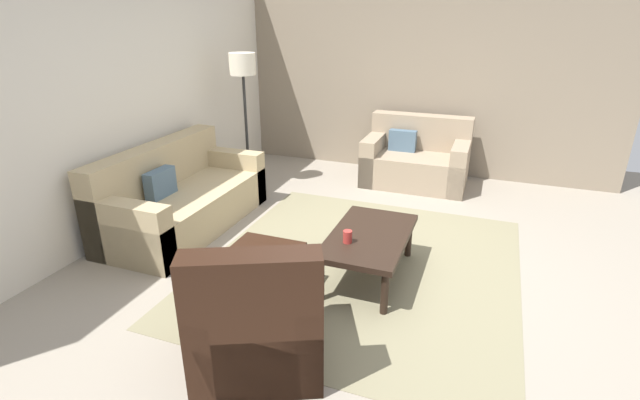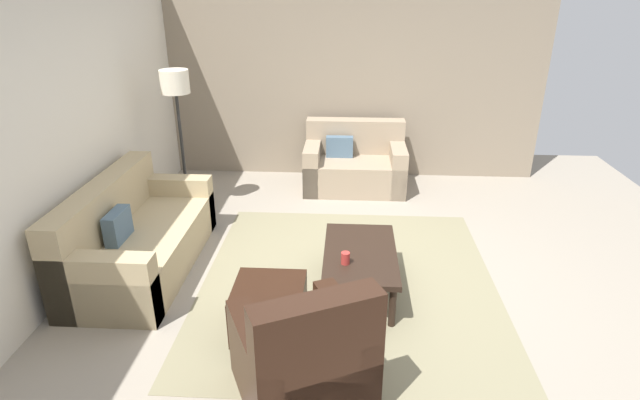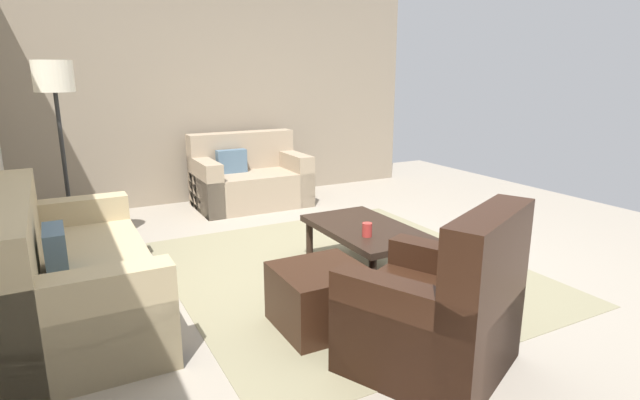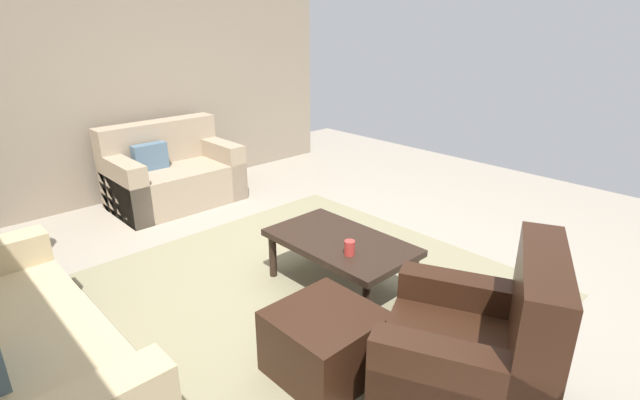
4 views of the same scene
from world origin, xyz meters
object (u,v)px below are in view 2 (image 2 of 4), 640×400
at_px(cup, 345,258).
at_px(lamp_standing, 176,97).
at_px(couch_loveseat, 354,165).
at_px(armchair_leather, 305,364).
at_px(coffee_table, 360,257).
at_px(couch_main, 133,240).
at_px(ottoman, 269,308).

bearing_deg(cup, lamp_standing, 46.36).
relative_size(couch_loveseat, lamp_standing, 0.78).
relative_size(couch_loveseat, cup, 12.74).
bearing_deg(couch_loveseat, lamp_standing, 115.28).
height_order(armchair_leather, lamp_standing, lamp_standing).
bearing_deg(coffee_table, armchair_leather, 164.34).
bearing_deg(cup, couch_main, 75.94).
distance_m(couch_loveseat, cup, 2.82).
xyz_separation_m(couch_main, armchair_leather, (-1.64, -1.82, 0.01)).
distance_m(couch_main, cup, 2.13).
xyz_separation_m(cup, lamp_standing, (1.85, 1.94, 0.95)).
relative_size(couch_main, cup, 18.66).
distance_m(couch_loveseat, coffee_table, 2.60).
height_order(ottoman, coffee_table, coffee_table).
relative_size(couch_loveseat, coffee_table, 1.21).
height_order(couch_loveseat, coffee_table, couch_loveseat).
bearing_deg(coffee_table, couch_loveseat, 0.91).
relative_size(armchair_leather, lamp_standing, 0.62).
bearing_deg(lamp_standing, couch_loveseat, -64.72).
relative_size(coffee_table, lamp_standing, 0.64).
xyz_separation_m(ottoman, lamp_standing, (2.23, 1.35, 1.21)).
height_order(coffee_table, lamp_standing, lamp_standing).
xyz_separation_m(coffee_table, cup, (-0.21, 0.13, 0.10)).
bearing_deg(couch_loveseat, coffee_table, -179.09).
xyz_separation_m(couch_loveseat, coffee_table, (-2.60, -0.04, 0.06)).
bearing_deg(couch_loveseat, couch_main, 136.86).
distance_m(cup, lamp_standing, 2.85).
relative_size(ottoman, cup, 5.35).
relative_size(couch_main, coffee_table, 1.78).
height_order(couch_main, armchair_leather, armchair_leather).
relative_size(armchair_leather, cup, 10.17).
relative_size(couch_main, couch_loveseat, 1.46).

